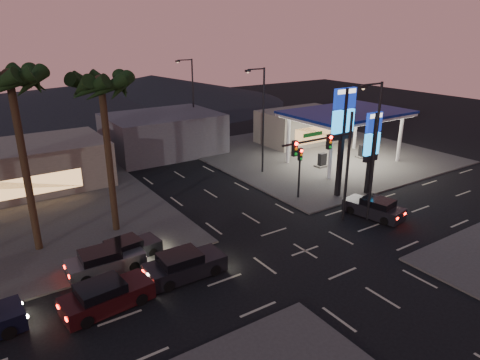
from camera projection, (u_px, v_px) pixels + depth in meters
ground at (305, 251)px, 27.10m from camera, size 140.00×140.00×0.00m
corner_lot_ne at (316, 153)px, 47.99m from camera, size 24.00×24.00×0.12m
gas_station at (347, 115)px, 43.17m from camera, size 12.20×8.20×5.47m
convenience_store at (301, 126)px, 52.30m from camera, size 10.00×6.00×4.00m
pylon_sign_tall at (343, 121)px, 33.71m from camera, size 2.20×0.35×9.00m
pylon_sign_short at (372, 141)px, 34.82m from camera, size 1.60×0.35×7.00m
traffic_signal_mast at (331, 155)px, 28.87m from camera, size 6.10×0.39×8.00m
pedestal_signal at (300, 165)px, 34.47m from camera, size 0.32×0.39×4.30m
streetlight_near at (373, 145)px, 29.52m from camera, size 2.14×0.25×10.00m
streetlight_mid at (262, 115)px, 39.71m from camera, size 2.14×0.25×10.00m
streetlight_far at (192, 96)px, 50.68m from camera, size 2.14×0.25×10.00m
palm_a at (102, 94)px, 26.68m from camera, size 4.41×4.41×10.86m
palm_b at (12, 92)px, 23.89m from camera, size 4.41×4.41×11.46m
building_far_west at (9, 169)px, 36.35m from camera, size 16.00×8.00×4.00m
building_far_mid at (163, 134)px, 47.79m from camera, size 12.00×9.00×4.40m
hill_right at (152, 89)px, 81.13m from camera, size 50.00×50.00×5.00m
hill_center at (71, 98)px, 73.46m from camera, size 60.00×60.00×4.00m
car_lane_a_front at (184, 265)px, 24.11m from camera, size 4.66×2.01×1.51m
car_lane_a_mid at (106, 296)px, 21.36m from camera, size 4.68×2.28×1.48m
car_lane_b_front at (105, 262)px, 24.57m from camera, size 4.46×1.95×1.44m
car_lane_b_mid at (127, 250)px, 26.00m from camera, size 4.12×2.05×1.30m
suv_station at (374, 208)px, 31.87m from camera, size 2.61×4.59×1.45m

